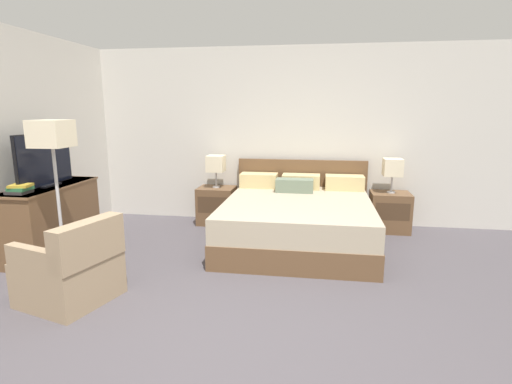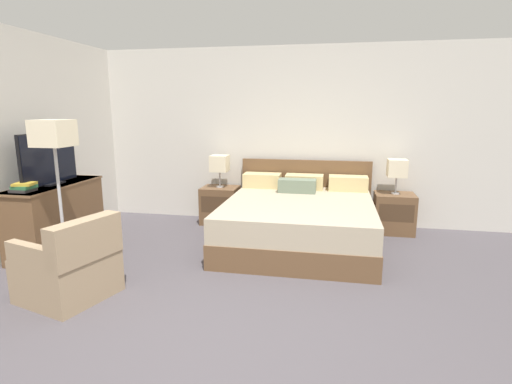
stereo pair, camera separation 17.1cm
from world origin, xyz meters
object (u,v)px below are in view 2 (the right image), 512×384
table_lamp_right (397,169)px  dresser (56,216)px  armchair_by_window (70,268)px  book_red_cover (23,190)px  nightstand_left (220,205)px  nightstand_right (394,213)px  table_lamp_left (220,164)px  book_small_top (24,184)px  floor_lamp (54,146)px  bed (299,220)px  tv (49,159)px  book_blue_cover (24,187)px

table_lamp_right → dresser: table_lamp_right is taller
armchair_by_window → book_red_cover: bearing=146.7°
nightstand_left → table_lamp_right: (2.48, 0.00, 0.62)m
table_lamp_right → book_red_cover: 4.54m
nightstand_right → table_lamp_left: table_lamp_left is taller
book_small_top → floor_lamp: bearing=-13.6°
nightstand_right → table_lamp_left: bearing=180.0°
dresser → floor_lamp: 1.19m
dresser → nightstand_left: bearing=43.9°
book_small_top → armchair_by_window: bearing=-34.0°
dresser → floor_lamp: floor_lamp is taller
book_small_top → book_red_cover: bearing=180.0°
bed → book_red_cover: bed is taller
tv → book_blue_cover: size_ratio=4.72×
table_lamp_left → floor_lamp: floor_lamp is taller
nightstand_right → armchair_by_window: armchair_by_window is taller
book_red_cover → book_blue_cover: 0.04m
tv → nightstand_left: bearing=44.5°
bed → armchair_by_window: bed is taller
table_lamp_right → dresser: (-4.07, -1.53, -0.47)m
book_red_cover → floor_lamp: 0.73m
table_lamp_left → dresser: table_lamp_left is taller
book_small_top → armchair_by_window: 1.28m
bed → armchair_by_window: size_ratio=2.41×
armchair_by_window → floor_lamp: (-0.43, 0.51, 1.04)m
bed → table_lamp_left: table_lamp_left is taller
nightstand_right → book_small_top: (-4.05, -1.98, 0.63)m
nightstand_right → book_small_top: book_small_top is taller
table_lamp_right → tv: 4.36m
tv → book_red_cover: 0.51m
nightstand_left → nightstand_right: (2.48, 0.00, 0.00)m
dresser → book_blue_cover: (0.01, -0.45, 0.45)m
book_red_cover → book_blue_cover: book_blue_cover is taller
table_lamp_right → book_red_cover: (-4.08, -1.98, -0.06)m
tv → floor_lamp: floor_lamp is taller
book_red_cover → armchair_by_window: 1.27m
table_lamp_left → tv: bearing=-135.5°
table_lamp_left → dresser: size_ratio=0.36×
nightstand_left → floor_lamp: size_ratio=0.34×
table_lamp_left → armchair_by_window: size_ratio=0.56×
table_lamp_left → bed: bearing=-30.5°
table_lamp_right → floor_lamp: bearing=-149.4°
table_lamp_left → book_small_top: size_ratio=2.47×
nightstand_left → book_red_cover: 2.61m
table_lamp_right → tv: (-4.07, -1.56, 0.22)m
nightstand_left → floor_lamp: 2.58m
nightstand_left → nightstand_right: bearing=0.0°
nightstand_right → floor_lamp: 4.26m
nightstand_right → book_small_top: bearing=-153.9°
nightstand_left → table_lamp_left: 0.62m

